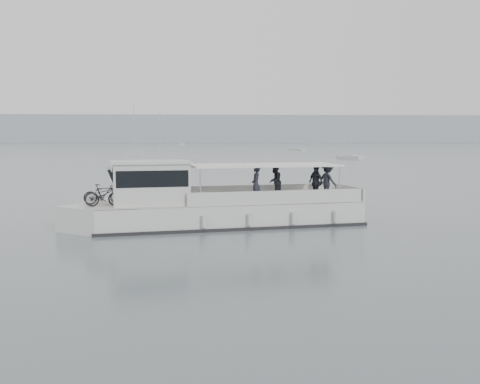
{
  "coord_description": "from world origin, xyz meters",
  "views": [
    {
      "loc": [
        -0.27,
        -25.34,
        4.15
      ],
      "look_at": [
        1.23,
        0.05,
        1.6
      ],
      "focal_mm": 40.0,
      "sensor_mm": 36.0,
      "label": 1
    }
  ],
  "objects": [
    {
      "name": "moored_fleet",
      "position": [
        -17.85,
        186.89,
        0.36
      ],
      "size": [
        396.97,
        315.38,
        10.67
      ],
      "color": "silver",
      "rests_on": "ground"
    },
    {
      "name": "tour_boat",
      "position": [
        -0.5,
        -0.18,
        0.98
      ],
      "size": [
        14.4,
        5.8,
        6.0
      ],
      "rotation": [
        0.0,
        0.0,
        0.19
      ],
      "color": "silver",
      "rests_on": "ground"
    },
    {
      "name": "headland",
      "position": [
        0.0,
        560.0,
        14.0
      ],
      "size": [
        1400.0,
        90.0,
        28.0
      ],
      "primitive_type": "cube",
      "color": "#939EA8",
      "rests_on": "ground"
    },
    {
      "name": "ground",
      "position": [
        0.0,
        0.0,
        0.0
      ],
      "size": [
        1400.0,
        1400.0,
        0.0
      ],
      "primitive_type": "plane",
      "color": "slate",
      "rests_on": "ground"
    }
  ]
}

